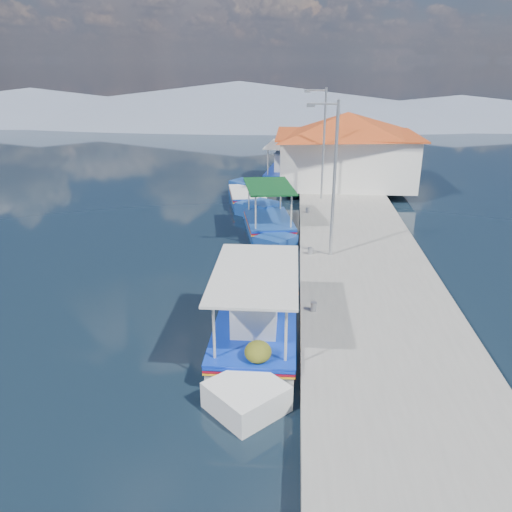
{
  "coord_description": "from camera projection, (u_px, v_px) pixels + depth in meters",
  "views": [
    {
      "loc": [
        3.13,
        -17.3,
        7.81
      ],
      "look_at": [
        1.8,
        -0.45,
        1.3
      ],
      "focal_mm": 35.68,
      "sensor_mm": 36.0,
      "label": 1
    }
  ],
  "objects": [
    {
      "name": "caique_far",
      "position": [
        285.0,
        174.0,
        35.0
      ],
      "size": [
        2.95,
        8.09,
        2.85
      ],
      "rotation": [
        0.0,
        0.0,
        0.11
      ],
      "color": "white",
      "rests_on": "ground"
    },
    {
      "name": "lamp_post_near",
      "position": [
        332.0,
        172.0,
        19.28
      ],
      "size": [
        1.21,
        0.14,
        6.0
      ],
      "color": "#A5A8AD",
      "rests_on": "quay"
    },
    {
      "name": "ground",
      "position": [
        209.0,
        283.0,
        19.13
      ],
      "size": [
        160.0,
        160.0,
        0.0
      ],
      "primitive_type": "plane",
      "color": "black",
      "rests_on": "ground"
    },
    {
      "name": "caique_green_canopy",
      "position": [
        269.0,
        225.0,
        24.59
      ],
      "size": [
        2.9,
        6.83,
        2.6
      ],
      "rotation": [
        0.0,
        0.0,
        -0.19
      ],
      "color": "navy",
      "rests_on": "ground"
    },
    {
      "name": "lamp_post_far",
      "position": [
        322.0,
        138.0,
        27.65
      ],
      "size": [
        1.21,
        0.14,
        6.0
      ],
      "color": "#A5A8AD",
      "rests_on": "quay"
    },
    {
      "name": "caique_blue_hull",
      "position": [
        247.0,
        198.0,
        29.66
      ],
      "size": [
        2.64,
        6.22,
        1.13
      ],
      "rotation": [
        0.0,
        0.0,
        -0.19
      ],
      "color": "navy",
      "rests_on": "ground"
    },
    {
      "name": "mountain_ridge",
      "position": [
        323.0,
        105.0,
        70.01
      ],
      "size": [
        171.4,
        96.0,
        5.5
      ],
      "color": "slate",
      "rests_on": "ground"
    },
    {
      "name": "quay",
      "position": [
        353.0,
        231.0,
        24.19
      ],
      "size": [
        5.0,
        44.0,
        0.5
      ],
      "primitive_type": "cube",
      "color": "gray",
      "rests_on": "ground"
    },
    {
      "name": "main_caique",
      "position": [
        256.0,
        330.0,
        14.73
      ],
      "size": [
        2.41,
        8.01,
        2.64
      ],
      "rotation": [
        0.0,
        0.0,
        -0.01
      ],
      "color": "white",
      "rests_on": "ground"
    },
    {
      "name": "harbor_building",
      "position": [
        346.0,
        147.0,
        31.63
      ],
      "size": [
        10.49,
        10.49,
        4.4
      ],
      "color": "white",
      "rests_on": "quay"
    },
    {
      "name": "bollards",
      "position": [
        309.0,
        226.0,
        23.5
      ],
      "size": [
        0.2,
        17.2,
        0.3
      ],
      "color": "#A5A8AD",
      "rests_on": "quay"
    }
  ]
}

